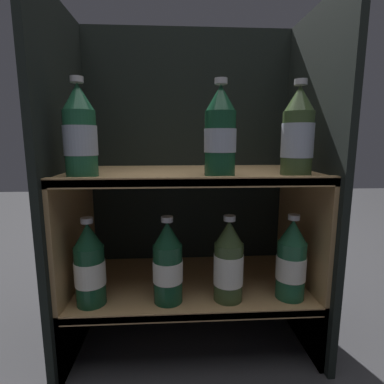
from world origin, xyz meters
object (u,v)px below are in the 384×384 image
at_px(bottle_lower_front_1, 168,264).
at_px(bottle_lower_front_2, 229,263).
at_px(bottle_lower_front_0, 90,266).
at_px(bottle_upper_front_0, 80,134).
at_px(bottle_upper_front_2, 298,134).
at_px(bottle_lower_front_3, 291,261).
at_px(bottle_upper_front_1, 220,133).

bearing_deg(bottle_lower_front_1, bottle_lower_front_2, 0.00).
bearing_deg(bottle_lower_front_0, bottle_lower_front_1, 0.00).
xyz_separation_m(bottle_upper_front_0, bottle_lower_front_1, (0.21, 0.00, -0.35)).
relative_size(bottle_upper_front_2, bottle_lower_front_2, 1.00).
height_order(bottle_lower_front_1, bottle_lower_front_2, same).
bearing_deg(bottle_lower_front_3, bottle_upper_front_1, -180.00).
bearing_deg(bottle_lower_front_2, bottle_lower_front_1, 180.00).
bearing_deg(bottle_lower_front_3, bottle_upper_front_0, 180.00).
bearing_deg(bottle_upper_front_2, bottle_lower_front_2, 180.00).
bearing_deg(bottle_lower_front_1, bottle_upper_front_2, -0.00).
relative_size(bottle_upper_front_2, bottle_lower_front_1, 1.00).
xyz_separation_m(bottle_lower_front_0, bottle_lower_front_2, (0.37, 0.00, -0.00)).
relative_size(bottle_upper_front_0, bottle_lower_front_2, 1.00).
distance_m(bottle_upper_front_2, bottle_lower_front_0, 0.64).
xyz_separation_m(bottle_upper_front_2, bottle_lower_front_3, (0.00, 0.00, -0.35)).
distance_m(bottle_lower_front_0, bottle_lower_front_1, 0.21).
height_order(bottle_upper_front_1, bottle_lower_front_2, bottle_upper_front_1).
height_order(bottle_upper_front_1, bottle_lower_front_1, bottle_upper_front_1).
bearing_deg(bottle_lower_front_1, bottle_lower_front_0, 180.00).
height_order(bottle_upper_front_0, bottle_lower_front_3, bottle_upper_front_0).
bearing_deg(bottle_lower_front_2, bottle_upper_front_1, -180.00).
xyz_separation_m(bottle_upper_front_2, bottle_lower_front_1, (-0.34, 0.00, -0.34)).
xyz_separation_m(bottle_upper_front_2, bottle_lower_front_2, (-0.17, 0.00, -0.35)).
bearing_deg(bottle_lower_front_1, bottle_upper_front_1, -0.00).
xyz_separation_m(bottle_upper_front_0, bottle_upper_front_1, (0.35, -0.00, 0.00)).
relative_size(bottle_upper_front_0, bottle_upper_front_2, 1.00).
distance_m(bottle_upper_front_0, bottle_lower_front_2, 0.51).
relative_size(bottle_upper_front_1, bottle_lower_front_1, 1.00).
distance_m(bottle_upper_front_0, bottle_upper_front_2, 0.55).
relative_size(bottle_lower_front_0, bottle_lower_front_2, 1.00).
bearing_deg(bottle_upper_front_1, bottle_lower_front_0, 180.00).
bearing_deg(bottle_upper_front_0, bottle_lower_front_0, 0.00).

